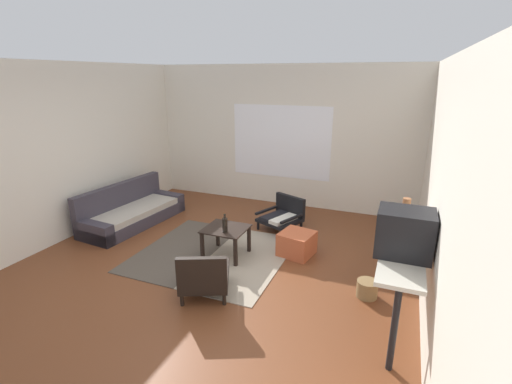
{
  "coord_description": "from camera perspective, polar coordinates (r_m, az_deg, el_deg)",
  "views": [
    {
      "loc": [
        2.23,
        -3.77,
        2.5
      ],
      "look_at": [
        0.38,
        0.78,
        0.93
      ],
      "focal_mm": 25.86,
      "sensor_mm": 36.0,
      "label": 1
    }
  ],
  "objects": [
    {
      "name": "couch",
      "position": [
        6.82,
        -18.77,
        -2.93
      ],
      "size": [
        0.91,
        1.94,
        0.69
      ],
      "color": "#38333D",
      "rests_on": "ground"
    },
    {
      "name": "armchair_by_window",
      "position": [
        6.25,
        4.17,
        -3.54
      ],
      "size": [
        0.79,
        0.78,
        0.53
      ],
      "color": "black",
      "rests_on": "ground"
    },
    {
      "name": "glass_bottle",
      "position": [
        5.08,
        -4.83,
        -5.07
      ],
      "size": [
        0.07,
        0.07,
        0.26
      ],
      "color": "black",
      "rests_on": "coffee_table"
    },
    {
      "name": "crt_television",
      "position": [
        3.74,
        21.97,
        -5.86
      ],
      "size": [
        0.5,
        0.4,
        0.44
      ],
      "color": "black",
      "rests_on": "console_shelf"
    },
    {
      "name": "area_rug",
      "position": [
        5.49,
        -6.71,
        -9.5
      ],
      "size": [
        2.07,
        1.99,
        0.01
      ],
      "color": "#4C4238",
      "rests_on": "ground"
    },
    {
      "name": "side_wall_left",
      "position": [
        6.47,
        -27.76,
        5.41
      ],
      "size": [
        0.12,
        6.6,
        2.7
      ],
      "primitive_type": "cube",
      "color": "silver",
      "rests_on": "ground"
    },
    {
      "name": "coffee_table",
      "position": [
        5.29,
        -4.68,
        -6.43
      ],
      "size": [
        0.59,
        0.55,
        0.43
      ],
      "color": "black",
      "rests_on": "ground"
    },
    {
      "name": "ground_plane",
      "position": [
        5.05,
        -7.54,
        -12.18
      ],
      "size": [
        7.8,
        7.8,
        0.0
      ],
      "primitive_type": "plane",
      "color": "brown"
    },
    {
      "name": "wicker_basket",
      "position": [
        4.66,
        16.8,
        -14.15
      ],
      "size": [
        0.24,
        0.24,
        0.2
      ],
      "primitive_type": "cylinder",
      "color": "olive",
      "rests_on": "ground"
    },
    {
      "name": "armchair_striped_foreground",
      "position": [
        4.44,
        -8.05,
        -12.84
      ],
      "size": [
        0.76,
        0.79,
        0.6
      ],
      "color": "black",
      "rests_on": "ground"
    },
    {
      "name": "ottoman_orange",
      "position": [
        5.41,
        6.32,
        -7.93
      ],
      "size": [
        0.53,
        0.53,
        0.34
      ],
      "primitive_type": "cube",
      "rotation": [
        0.0,
        0.0,
        -0.19
      ],
      "color": "#BC5633",
      "rests_on": "ground"
    },
    {
      "name": "console_shelf",
      "position": [
        4.14,
        21.6,
        -8.27
      ],
      "size": [
        0.41,
        1.85,
        0.86
      ],
      "color": "beige",
      "rests_on": "ground"
    },
    {
      "name": "far_wall_with_window",
      "position": [
        7.28,
        4.02,
        8.54
      ],
      "size": [
        5.6,
        0.13,
        2.7
      ],
      "color": "silver",
      "rests_on": "ground"
    },
    {
      "name": "clay_vase",
      "position": [
        4.47,
        22.04,
        -3.5
      ],
      "size": [
        0.21,
        0.21,
        0.33
      ],
      "color": "#935B38",
      "rests_on": "console_shelf"
    },
    {
      "name": "side_wall_right",
      "position": [
        4.25,
        26.99,
        0.02
      ],
      "size": [
        0.12,
        6.6,
        2.7
      ],
      "primitive_type": "cube",
      "color": "silver",
      "rests_on": "ground"
    }
  ]
}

